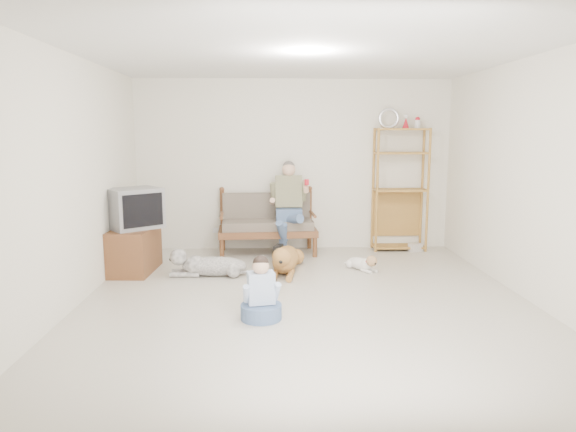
{
  "coord_description": "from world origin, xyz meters",
  "views": [
    {
      "loc": [
        -0.41,
        -5.46,
        1.86
      ],
      "look_at": [
        -0.16,
        1.0,
        0.81
      ],
      "focal_mm": 32.0,
      "sensor_mm": 36.0,
      "label": 1
    }
  ],
  "objects_px": {
    "loveseat": "(267,222)",
    "tv_stand": "(134,250)",
    "golden_retriever": "(285,259)",
    "etagere": "(400,188)"
  },
  "relations": [
    {
      "from": "loveseat",
      "to": "etagere",
      "type": "distance_m",
      "value": 2.17
    },
    {
      "from": "loveseat",
      "to": "etagere",
      "type": "bearing_deg",
      "value": 0.06
    },
    {
      "from": "golden_retriever",
      "to": "etagere",
      "type": "bearing_deg",
      "value": 41.95
    },
    {
      "from": "loveseat",
      "to": "tv_stand",
      "type": "relative_size",
      "value": 1.66
    },
    {
      "from": "loveseat",
      "to": "tv_stand",
      "type": "xyz_separation_m",
      "value": [
        -1.8,
        -1.05,
        -0.19
      ]
    },
    {
      "from": "loveseat",
      "to": "golden_retriever",
      "type": "bearing_deg",
      "value": -81.44
    },
    {
      "from": "etagere",
      "to": "tv_stand",
      "type": "height_order",
      "value": "etagere"
    },
    {
      "from": "loveseat",
      "to": "golden_retriever",
      "type": "relative_size",
      "value": 1.1
    },
    {
      "from": "etagere",
      "to": "tv_stand",
      "type": "bearing_deg",
      "value": -163.28
    },
    {
      "from": "golden_retriever",
      "to": "loveseat",
      "type": "bearing_deg",
      "value": 109.82
    }
  ]
}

